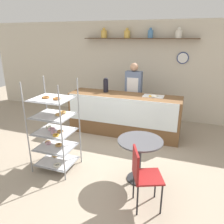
{
  "coord_description": "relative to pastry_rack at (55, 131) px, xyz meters",
  "views": [
    {
      "loc": [
        1.41,
        -3.46,
        2.29
      ],
      "look_at": [
        0.0,
        0.46,
        0.84
      ],
      "focal_mm": 35.0,
      "sensor_mm": 36.0,
      "label": 1
    }
  ],
  "objects": [
    {
      "name": "back_wall",
      "position": [
        0.71,
        3.24,
        0.65
      ],
      "size": [
        10.0,
        0.3,
        2.7
      ],
      "color": "beige",
      "rests_on": "ground_plane"
    },
    {
      "name": "display_counter",
      "position": [
        0.71,
        1.84,
        -0.23
      ],
      "size": [
        2.66,
        0.69,
        0.98
      ],
      "color": "brown",
      "rests_on": "ground_plane"
    },
    {
      "name": "coffee_carafe",
      "position": [
        0.2,
        1.96,
        0.43
      ],
      "size": [
        0.12,
        0.12,
        0.35
      ],
      "color": "black",
      "rests_on": "display_counter"
    },
    {
      "name": "pastry_rack",
      "position": [
        0.0,
        0.0,
        0.0
      ],
      "size": [
        0.7,
        0.6,
        1.62
      ],
      "color": "gray",
      "rests_on": "ground_plane"
    },
    {
      "name": "ground_plane",
      "position": [
        0.71,
        0.53,
        -0.72
      ],
      "size": [
        14.0,
        14.0,
        0.0
      ],
      "primitive_type": "plane",
      "color": "gray"
    },
    {
      "name": "donut_tray_counter",
      "position": [
        1.39,
        1.9,
        0.28
      ],
      "size": [
        0.47,
        0.29,
        0.05
      ],
      "color": "white",
      "rests_on": "display_counter"
    },
    {
      "name": "cafe_table",
      "position": [
        1.49,
        0.15,
        -0.17
      ],
      "size": [
        0.73,
        0.73,
        0.73
      ],
      "color": "#262628",
      "rests_on": "ground_plane"
    },
    {
      "name": "person_worker",
      "position": [
        0.8,
        2.35,
        0.19
      ],
      "size": [
        0.4,
        0.23,
        1.67
      ],
      "color": "#282833",
      "rests_on": "ground_plane"
    },
    {
      "name": "cafe_chair",
      "position": [
        1.66,
        -0.45,
        -0.17
      ],
      "size": [
        0.5,
        0.5,
        0.9
      ],
      "rotation": [
        0.0,
        0.0,
        8.26
      ],
      "color": "black",
      "rests_on": "ground_plane"
    }
  ]
}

